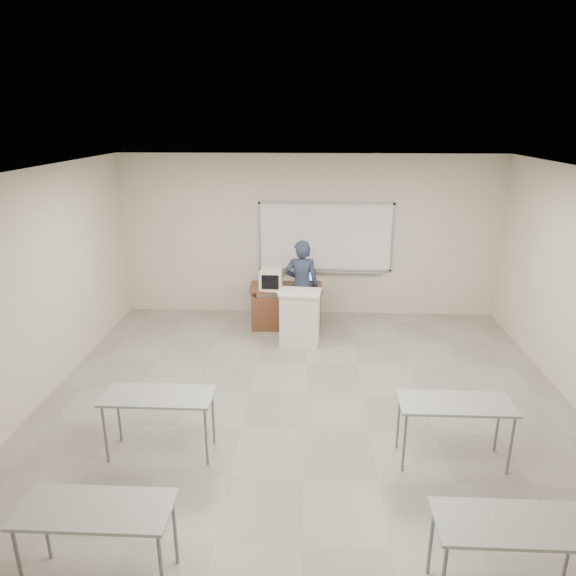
# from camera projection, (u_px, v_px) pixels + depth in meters

# --- Properties ---
(floor) EXTENTS (7.00, 8.00, 0.01)m
(floor) POSITION_uv_depth(u_px,v_px,m) (305.00, 430.00, 6.20)
(floor) COLOR gray
(floor) RESTS_ON ground
(whiteboard) EXTENTS (2.48, 0.10, 1.31)m
(whiteboard) POSITION_uv_depth(u_px,v_px,m) (326.00, 238.00, 9.48)
(whiteboard) COLOR white
(whiteboard) RESTS_ON floor
(student_desks) EXTENTS (4.40, 2.20, 0.73)m
(student_desks) POSITION_uv_depth(u_px,v_px,m) (303.00, 452.00, 4.71)
(student_desks) COLOR #ADAEA9
(student_desks) RESTS_ON floor
(instructor_desk) EXTENTS (1.28, 0.64, 0.75)m
(instructor_desk) POSITION_uv_depth(u_px,v_px,m) (286.00, 300.00, 9.08)
(instructor_desk) COLOR brown
(instructor_desk) RESTS_ON floor
(podium) EXTENTS (0.66, 0.48, 0.92)m
(podium) POSITION_uv_depth(u_px,v_px,m) (300.00, 318.00, 8.43)
(podium) COLOR white
(podium) RESTS_ON floor
(crt_monitor) EXTENTS (0.39, 0.44, 0.37)m
(crt_monitor) POSITION_uv_depth(u_px,v_px,m) (271.00, 279.00, 8.95)
(crt_monitor) COLOR beige
(crt_monitor) RESTS_ON instructor_desk
(laptop) EXTENTS (0.30, 0.28, 0.22)m
(laptop) POSITION_uv_depth(u_px,v_px,m) (309.00, 281.00, 9.22)
(laptop) COLOR black
(laptop) RESTS_ON instructor_desk
(mouse) EXTENTS (0.12, 0.09, 0.04)m
(mouse) POSITION_uv_depth(u_px,v_px,m) (302.00, 284.00, 9.14)
(mouse) COLOR #A2A5AA
(mouse) RESTS_ON instructor_desk
(keyboard) EXTENTS (0.45, 0.22, 0.02)m
(keyboard) POSITION_uv_depth(u_px,v_px,m) (291.00, 293.00, 8.18)
(keyboard) COLOR beige
(keyboard) RESTS_ON podium
(presenter) EXTENTS (0.62, 0.43, 1.62)m
(presenter) POSITION_uv_depth(u_px,v_px,m) (302.00, 285.00, 8.95)
(presenter) COLOR black
(presenter) RESTS_ON floor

